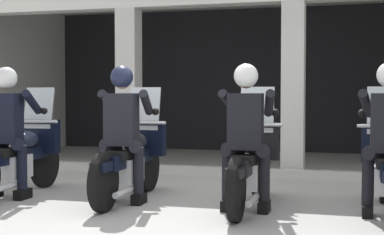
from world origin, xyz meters
TOP-DOWN VIEW (x-y plane):
  - ground_plane at (0.00, 3.00)m, footprint 80.00×80.00m
  - station_building at (-0.47, 4.79)m, footprint 9.42×4.13m
  - kerb_strip at (-0.47, 2.23)m, footprint 8.92×0.24m
  - motorcycle_far_left at (-2.18, -0.11)m, footprint 0.62×2.04m
  - police_officer_far_left at (-2.18, -0.39)m, footprint 0.63×0.61m
  - motorcycle_center_left at (-0.73, -0.03)m, footprint 0.62×2.04m
  - police_officer_center_left at (-0.73, -0.31)m, footprint 0.63×0.61m
  - motorcycle_center_right at (0.73, -0.11)m, footprint 0.62×2.04m
  - police_officer_center_right at (0.73, -0.39)m, footprint 0.63×0.61m

SIDE VIEW (x-z plane):
  - ground_plane at x=0.00m, z-range 0.00..0.00m
  - kerb_strip at x=-0.47m, z-range 0.00..0.12m
  - motorcycle_far_left at x=-2.18m, z-range -0.17..1.17m
  - motorcycle_center_left at x=-0.73m, z-range -0.17..1.17m
  - motorcycle_center_right at x=0.73m, z-range -0.17..1.17m
  - police_officer_far_left at x=-2.18m, z-range 0.15..1.73m
  - police_officer_center_left at x=-0.73m, z-range 0.15..1.73m
  - police_officer_center_right at x=0.73m, z-range 0.15..1.73m
  - station_building at x=-0.47m, z-range 0.42..3.72m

